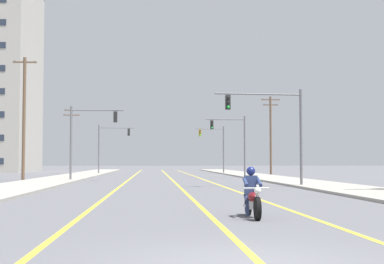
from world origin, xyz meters
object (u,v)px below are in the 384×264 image
(traffic_signal_far_right, at_px, (216,143))
(utility_pole_left_near, at_px, (24,117))
(motorcycle_with_rider, at_px, (252,197))
(traffic_signal_mid_right, at_px, (234,137))
(utility_pole_right_far, at_px, (271,132))
(traffic_signal_near_left, at_px, (86,132))
(traffic_signal_near_right, at_px, (276,121))
(traffic_signal_mid_left, at_px, (109,142))
(utility_pole_left_far, at_px, (71,138))

(traffic_signal_far_right, distance_m, utility_pole_left_near, 31.63)
(utility_pole_left_near, bearing_deg, motorcycle_with_rider, -66.21)
(traffic_signal_far_right, bearing_deg, traffic_signal_mid_right, -90.01)
(utility_pole_right_far, bearing_deg, utility_pole_left_near, -138.97)
(traffic_signal_far_right, bearing_deg, utility_pole_left_near, -126.36)
(traffic_signal_near_left, height_order, traffic_signal_far_right, same)
(traffic_signal_far_right, distance_m, utility_pole_right_far, 7.46)
(motorcycle_with_rider, xyz_separation_m, utility_pole_left_near, (-13.42, 30.44, 4.70))
(traffic_signal_far_right, relative_size, utility_pole_left_near, 0.61)
(traffic_signal_near_right, height_order, utility_pole_left_near, utility_pole_left_near)
(traffic_signal_mid_left, height_order, utility_pole_left_far, utility_pole_left_far)
(traffic_signal_mid_left, xyz_separation_m, utility_pole_right_far, (20.15, -2.22, 1.15))
(motorcycle_with_rider, height_order, traffic_signal_mid_left, traffic_signal_mid_left)
(traffic_signal_near_left, height_order, utility_pole_left_near, utility_pole_left_near)
(traffic_signal_mid_left, bearing_deg, motorcycle_with_rider, -81.29)
(utility_pole_left_near, bearing_deg, utility_pole_left_far, 90.25)
(traffic_signal_near_right, xyz_separation_m, traffic_signal_near_left, (-13.28, 11.91, -0.08))
(traffic_signal_near_right, xyz_separation_m, traffic_signal_mid_left, (-13.26, 35.94, -0.07))
(traffic_signal_near_left, height_order, utility_pole_left_far, utility_pole_left_far)
(motorcycle_with_rider, bearing_deg, traffic_signal_near_right, 75.30)
(traffic_signal_near_right, bearing_deg, traffic_signal_far_right, 89.36)
(traffic_signal_near_left, distance_m, utility_pole_left_near, 5.18)
(utility_pole_left_near, xyz_separation_m, utility_pole_right_far, (25.21, 21.94, -0.07))
(motorcycle_with_rider, relative_size, utility_pole_left_far, 0.25)
(traffic_signal_near_left, relative_size, utility_pole_right_far, 0.64)
(traffic_signal_near_left, distance_m, traffic_signal_far_right, 28.78)
(traffic_signal_mid_left, bearing_deg, utility_pole_right_far, -6.29)
(traffic_signal_near_left, relative_size, traffic_signal_far_right, 1.00)
(motorcycle_with_rider, bearing_deg, traffic_signal_far_right, 84.57)
(traffic_signal_far_right, xyz_separation_m, utility_pole_left_far, (-18.86, 2.01, 0.68))
(traffic_signal_mid_left, bearing_deg, traffic_signal_near_left, -90.06)
(motorcycle_with_rider, xyz_separation_m, utility_pole_right_far, (11.79, 52.38, 4.64))
(traffic_signal_near_right, distance_m, utility_pole_right_far, 34.43)
(traffic_signal_near_left, relative_size, traffic_signal_mid_right, 1.00)
(traffic_signal_near_right, bearing_deg, utility_pole_right_far, 78.44)
(utility_pole_left_near, height_order, utility_pole_right_far, utility_pole_left_near)
(traffic_signal_mid_left, distance_m, utility_pole_left_far, 6.18)
(traffic_signal_mid_right, bearing_deg, traffic_signal_near_left, -146.07)
(utility_pole_right_far, bearing_deg, traffic_signal_far_right, 151.53)
(traffic_signal_mid_right, bearing_deg, motorcycle_with_rider, -97.61)
(utility_pole_left_near, distance_m, utility_pole_right_far, 33.42)
(utility_pole_left_far, bearing_deg, motorcycle_with_rider, -76.84)
(motorcycle_with_rider, relative_size, traffic_signal_mid_right, 0.35)
(traffic_signal_near_right, height_order, utility_pole_left_far, utility_pole_left_far)
(utility_pole_right_far, relative_size, utility_pole_left_far, 1.11)
(traffic_signal_mid_right, bearing_deg, utility_pole_right_far, 62.76)
(utility_pole_right_far, bearing_deg, motorcycle_with_rider, -102.69)
(traffic_signal_mid_left, distance_m, utility_pole_right_far, 20.31)
(traffic_signal_far_right, bearing_deg, motorcycle_with_rider, -95.43)
(traffic_signal_near_right, height_order, traffic_signal_mid_left, same)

